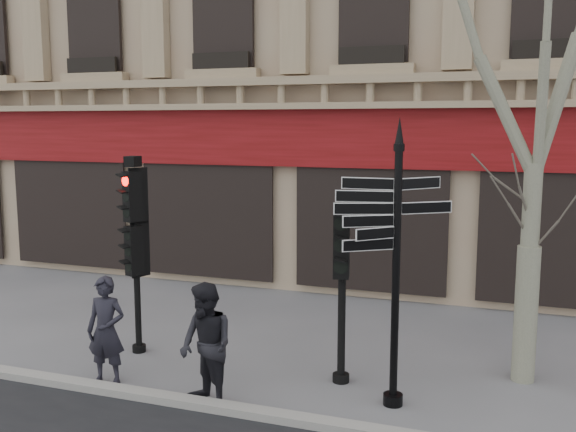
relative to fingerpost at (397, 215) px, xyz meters
name	(u,v)px	position (x,y,z in m)	size (l,w,h in m)	color
ground	(300,380)	(-1.50, 0.39, -2.69)	(80.00, 80.00, 0.00)	#58585D
kerb	(267,415)	(-1.50, -1.01, -2.63)	(80.00, 0.25, 0.12)	gray
fingerpost	(397,215)	(0.00, 0.00, 0.00)	(2.22, 2.22, 4.01)	black
traffic_signal_main	(135,230)	(-4.53, 0.64, -0.55)	(0.44, 0.38, 3.38)	black
traffic_signal_secondary	(342,263)	(-0.90, 0.54, -0.83)	(0.50, 0.41, 2.67)	black
pedestrian_a	(106,331)	(-4.23, -0.68, -1.86)	(0.60, 0.40, 1.65)	black
pedestrian_b	(206,346)	(-2.44, -0.91, -1.81)	(0.85, 0.66, 1.75)	black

